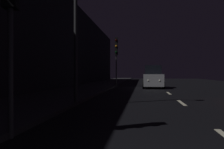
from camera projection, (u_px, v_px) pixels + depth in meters
name	position (u px, v px, depth m)	size (l,w,h in m)	color
ground	(160.00, 87.00, 26.42)	(26.31, 84.00, 0.02)	black
sidewalk_left	(97.00, 85.00, 27.28)	(4.40, 84.00, 0.15)	#28282B
building_facade_left	(65.00, 42.00, 24.11)	(0.80, 63.00, 9.19)	black
lane_centerline	(174.00, 97.00, 14.65)	(0.16, 21.51, 0.01)	beige
traffic_light_far_left	(116.00, 51.00, 25.96)	(0.31, 0.46, 5.27)	#38383A
streetlamp_overhead	(86.00, 6.00, 10.83)	(1.70, 0.44, 6.62)	#2D2D30
car_approaching_headlights	(153.00, 78.00, 23.89)	(2.03, 4.39, 2.21)	#A5A8AD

